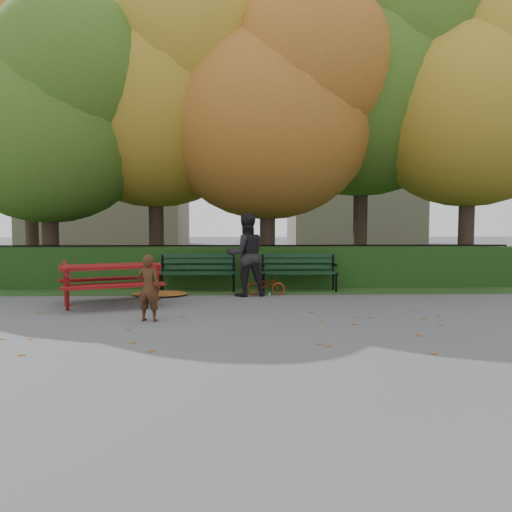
{
  "coord_description": "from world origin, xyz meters",
  "views": [
    {
      "loc": [
        -0.34,
        -8.09,
        1.66
      ],
      "look_at": [
        -0.01,
        1.28,
        1.0
      ],
      "focal_mm": 35.0,
      "sensor_mm": 36.0,
      "label": 1
    }
  ],
  "objects_px": {
    "tree_a": "(56,113)",
    "picnic_table": "(110,274)",
    "bench_right": "(299,269)",
    "tree_c": "(280,107)",
    "bicycle": "(266,285)",
    "tree_g": "(480,117)",
    "tree_b": "(165,92)",
    "tree_d": "(377,78)",
    "adult": "(246,255)",
    "bench_left": "(198,269)",
    "tree_f": "(36,101)",
    "tree_e": "(485,97)",
    "child": "(149,288)"
  },
  "relations": [
    {
      "from": "tree_a",
      "to": "picnic_table",
      "type": "xyz_separation_m",
      "value": [
        2.33,
        -3.83,
        -3.9
      ]
    },
    {
      "from": "bench_right",
      "to": "tree_c",
      "type": "bearing_deg",
      "value": 96.7
    },
    {
      "from": "bicycle",
      "to": "tree_g",
      "type": "bearing_deg",
      "value": -46.12
    },
    {
      "from": "tree_a",
      "to": "picnic_table",
      "type": "bearing_deg",
      "value": -58.7
    },
    {
      "from": "tree_b",
      "to": "tree_g",
      "type": "height_order",
      "value": "tree_b"
    },
    {
      "from": "tree_d",
      "to": "adult",
      "type": "height_order",
      "value": "tree_d"
    },
    {
      "from": "bench_right",
      "to": "tree_a",
      "type": "bearing_deg",
      "value": 163.39
    },
    {
      "from": "tree_d",
      "to": "picnic_table",
      "type": "relative_size",
      "value": 4.19
    },
    {
      "from": "tree_b",
      "to": "bench_left",
      "type": "height_order",
      "value": "tree_b"
    },
    {
      "from": "tree_f",
      "to": "bench_left",
      "type": "distance_m",
      "value": 9.56
    },
    {
      "from": "bench_right",
      "to": "bicycle",
      "type": "distance_m",
      "value": 1.13
    },
    {
      "from": "tree_e",
      "to": "tree_f",
      "type": "xyz_separation_m",
      "value": [
        -13.66,
        3.47,
        0.61
      ]
    },
    {
      "from": "tree_e",
      "to": "bicycle",
      "type": "relative_size",
      "value": 9.58
    },
    {
      "from": "tree_a",
      "to": "bicycle",
      "type": "bearing_deg",
      "value": -25.32
    },
    {
      "from": "tree_b",
      "to": "tree_e",
      "type": "bearing_deg",
      "value": -6.21
    },
    {
      "from": "tree_c",
      "to": "adult",
      "type": "bearing_deg",
      "value": -108.16
    },
    {
      "from": "adult",
      "to": "tree_c",
      "type": "bearing_deg",
      "value": -122.54
    },
    {
      "from": "tree_a",
      "to": "bench_right",
      "type": "relative_size",
      "value": 4.16
    },
    {
      "from": "tree_d",
      "to": "bench_left",
      "type": "xyz_separation_m",
      "value": [
        -5.18,
        -3.53,
        -5.46
      ]
    },
    {
      "from": "picnic_table",
      "to": "adult",
      "type": "distance_m",
      "value": 2.94
    },
    {
      "from": "tree_d",
      "to": "bicycle",
      "type": "xyz_separation_m",
      "value": [
        -3.61,
        -4.24,
        -5.76
      ]
    },
    {
      "from": "tree_g",
      "to": "adult",
      "type": "bearing_deg",
      "value": -141.1
    },
    {
      "from": "tree_a",
      "to": "tree_g",
      "type": "bearing_deg",
      "value": 17.19
    },
    {
      "from": "bicycle",
      "to": "tree_e",
      "type": "bearing_deg",
      "value": -62.18
    },
    {
      "from": "child",
      "to": "picnic_table",
      "type": "bearing_deg",
      "value": -44.31
    },
    {
      "from": "adult",
      "to": "picnic_table",
      "type": "bearing_deg",
      "value": 8.84
    },
    {
      "from": "tree_b",
      "to": "tree_d",
      "type": "distance_m",
      "value": 6.37
    },
    {
      "from": "adult",
      "to": "tree_f",
      "type": "bearing_deg",
      "value": -56.69
    },
    {
      "from": "bicycle",
      "to": "adult",
      "type": "bearing_deg",
      "value": 105.7
    },
    {
      "from": "tree_g",
      "to": "picnic_table",
      "type": "height_order",
      "value": "tree_g"
    },
    {
      "from": "tree_b",
      "to": "bench_right",
      "type": "relative_size",
      "value": 4.88
    },
    {
      "from": "child",
      "to": "tree_a",
      "type": "bearing_deg",
      "value": -45.54
    },
    {
      "from": "tree_b",
      "to": "bench_right",
      "type": "xyz_separation_m",
      "value": [
        3.54,
        -3.04,
        -4.88
      ]
    },
    {
      "from": "tree_b",
      "to": "bench_right",
      "type": "bearing_deg",
      "value": -40.67
    },
    {
      "from": "tree_d",
      "to": "bicycle",
      "type": "height_order",
      "value": "tree_d"
    },
    {
      "from": "tree_c",
      "to": "tree_a",
      "type": "bearing_deg",
      "value": -176.35
    },
    {
      "from": "child",
      "to": "adult",
      "type": "bearing_deg",
      "value": -108.45
    },
    {
      "from": "tree_d",
      "to": "picnic_table",
      "type": "xyz_separation_m",
      "value": [
        -6.74,
        -5.48,
        -5.36
      ]
    },
    {
      "from": "tree_c",
      "to": "tree_e",
      "type": "bearing_deg",
      "value": -1.93
    },
    {
      "from": "tree_c",
      "to": "tree_d",
      "type": "bearing_deg",
      "value": 22.61
    },
    {
      "from": "tree_b",
      "to": "adult",
      "type": "relative_size",
      "value": 4.81
    },
    {
      "from": "bench_right",
      "to": "tree_e",
      "type": "bearing_deg",
      "value": 20.87
    },
    {
      "from": "tree_d",
      "to": "picnic_table",
      "type": "bearing_deg",
      "value": -140.86
    },
    {
      "from": "picnic_table",
      "to": "bench_left",
      "type": "bearing_deg",
      "value": 30.25
    },
    {
      "from": "picnic_table",
      "to": "bicycle",
      "type": "distance_m",
      "value": 3.4
    },
    {
      "from": "tree_a",
      "to": "tree_g",
      "type": "height_order",
      "value": "tree_g"
    },
    {
      "from": "tree_d",
      "to": "tree_f",
      "type": "xyz_separation_m",
      "value": [
        -11.01,
        2.01,
        -0.29
      ]
    },
    {
      "from": "tree_g",
      "to": "bench_right",
      "type": "relative_size",
      "value": 4.75
    },
    {
      "from": "tree_e",
      "to": "tree_g",
      "type": "height_order",
      "value": "tree_g"
    },
    {
      "from": "tree_e",
      "to": "picnic_table",
      "type": "relative_size",
      "value": 3.57
    }
  ]
}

